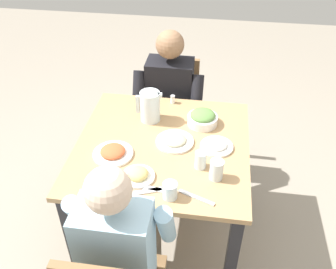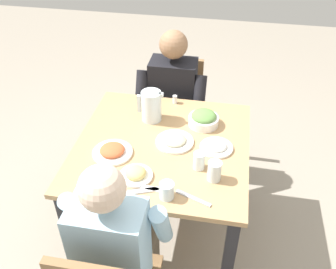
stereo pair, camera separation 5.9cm
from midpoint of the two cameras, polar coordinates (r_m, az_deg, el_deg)
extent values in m
plane|color=gray|center=(2.64, -1.38, -14.32)|extent=(8.00, 8.00, 0.00)
cube|color=tan|center=(2.10, -1.68, -1.77)|extent=(0.97, 0.97, 0.03)
cube|color=#232328|center=(2.66, 9.22, -3.08)|extent=(0.06, 0.06, 0.73)
cube|color=#232328|center=(2.75, -8.87, -1.39)|extent=(0.06, 0.06, 0.73)
cube|color=#232328|center=(2.08, 8.78, -18.59)|extent=(0.06, 0.06, 0.73)
cube|color=#232328|center=(2.20, -15.01, -15.48)|extent=(0.06, 0.06, 0.73)
cube|color=olive|center=(3.09, 3.35, 0.41)|extent=(0.04, 0.04, 0.41)
cube|color=olive|center=(3.13, -2.85, 0.96)|extent=(0.04, 0.04, 0.41)
cube|color=olive|center=(2.83, 2.66, -3.72)|extent=(0.04, 0.04, 0.41)
cube|color=olive|center=(2.87, -4.10, -3.06)|extent=(0.04, 0.04, 0.41)
cube|color=olive|center=(2.84, -0.25, 2.15)|extent=(0.40, 0.40, 0.03)
cube|color=olive|center=(2.87, 0.28, 7.83)|extent=(0.38, 0.04, 0.42)
cube|color=black|center=(2.67, -0.36, 6.36)|extent=(0.32, 0.20, 0.50)
sphere|color=#936B4C|center=(2.50, -0.39, 13.61)|extent=(0.19, 0.19, 0.19)
cylinder|color=#665B4C|center=(2.67, 0.86, -1.03)|extent=(0.11, 0.38, 0.11)
cylinder|color=#665B4C|center=(2.66, 0.27, -6.74)|extent=(0.10, 0.10, 0.44)
cylinder|color=black|center=(2.52, 3.67, 4.85)|extent=(0.08, 0.23, 0.37)
cylinder|color=#665B4C|center=(2.69, -2.73, -0.70)|extent=(0.11, 0.38, 0.11)
cylinder|color=#665B4C|center=(2.68, -3.36, -6.36)|extent=(0.10, 0.10, 0.44)
cylinder|color=black|center=(2.58, -5.25, 5.54)|extent=(0.08, 0.23, 0.37)
cube|color=#9EC6E0|center=(1.72, -8.96, -16.97)|extent=(0.32, 0.20, 0.50)
sphere|color=beige|center=(1.44, -10.38, -8.39)|extent=(0.19, 0.19, 0.19)
cylinder|color=#665B4C|center=(2.07, -9.09, -16.88)|extent=(0.11, 0.38, 0.11)
cylinder|color=#665B4C|center=(2.33, -7.33, -15.83)|extent=(0.10, 0.10, 0.44)
cylinder|color=#9EC6E0|center=(1.84, -13.98, -11.95)|extent=(0.08, 0.23, 0.37)
cylinder|color=#665B4C|center=(2.04, -4.28, -17.61)|extent=(0.11, 0.38, 0.11)
cylinder|color=#665B4C|center=(2.30, -3.05, -16.43)|extent=(0.10, 0.10, 0.44)
cylinder|color=#9EC6E0|center=(1.75, -1.29, -13.75)|extent=(0.08, 0.23, 0.37)
cylinder|color=silver|center=(2.23, -3.51, 4.31)|extent=(0.12, 0.12, 0.19)
cube|color=silver|center=(2.24, -5.41, 4.65)|extent=(0.02, 0.02, 0.11)
cube|color=silver|center=(2.18, -2.19, 6.02)|extent=(0.04, 0.03, 0.02)
cylinder|color=white|center=(2.23, 4.54, 2.22)|extent=(0.18, 0.18, 0.05)
ellipsoid|color=#608E47|center=(2.21, 4.58, 2.97)|extent=(0.15, 0.15, 0.06)
cylinder|color=white|center=(1.89, -5.51, -6.42)|extent=(0.17, 0.17, 0.01)
ellipsoid|color=#E0C670|center=(1.88, -5.55, -5.99)|extent=(0.11, 0.11, 0.06)
cylinder|color=white|center=(2.04, -9.23, -2.94)|extent=(0.22, 0.22, 0.01)
ellipsoid|color=#CC5B33|center=(2.03, -9.28, -2.56)|extent=(0.14, 0.14, 0.05)
cylinder|color=white|center=(2.08, 6.64, -1.85)|extent=(0.18, 0.18, 0.01)
ellipsoid|color=white|center=(2.07, 6.67, -1.53)|extent=(0.11, 0.11, 0.04)
cylinder|color=white|center=(2.10, 0.22, -1.10)|extent=(0.21, 0.21, 0.01)
ellipsoid|color=#B7AD89|center=(2.09, 0.22, -0.80)|extent=(0.13, 0.13, 0.03)
cylinder|color=silver|center=(1.92, 4.12, -3.92)|extent=(0.06, 0.06, 0.10)
cylinder|color=silver|center=(1.77, -0.66, -8.58)|extent=(0.07, 0.07, 0.09)
cylinder|color=silver|center=(1.86, 6.53, -5.39)|extent=(0.07, 0.07, 0.11)
cylinder|color=white|center=(2.42, -0.10, 5.32)|extent=(0.03, 0.03, 0.04)
cylinder|color=#B2B2B7|center=(2.41, -0.10, 5.86)|extent=(0.03, 0.03, 0.01)
cube|color=silver|center=(1.82, -4.57, -8.74)|extent=(0.17, 0.09, 0.01)
cube|color=silver|center=(1.79, 3.42, -9.61)|extent=(0.18, 0.08, 0.01)
cube|color=silver|center=(1.84, -3.78, -8.21)|extent=(0.17, 0.05, 0.01)
camera|label=1|loc=(0.03, -90.81, -0.63)|focal=39.83mm
camera|label=2|loc=(0.03, 89.19, 0.63)|focal=39.83mm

